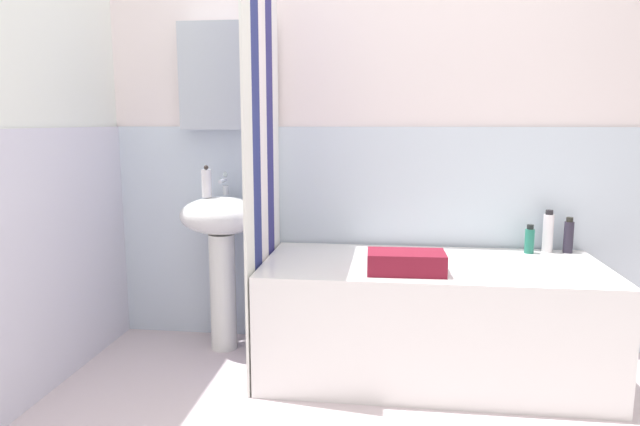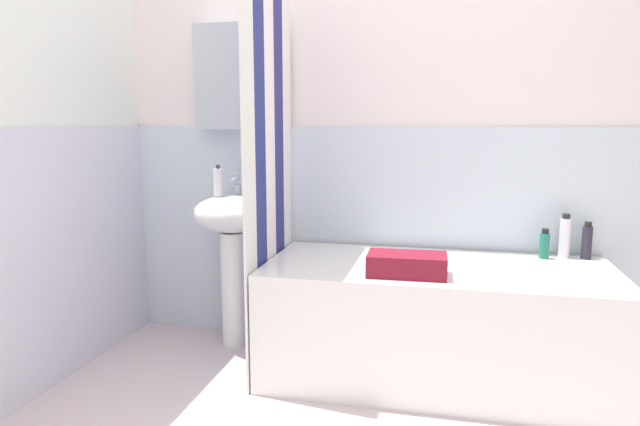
# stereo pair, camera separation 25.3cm
# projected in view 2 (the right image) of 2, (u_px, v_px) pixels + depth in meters

# --- Properties ---
(wall_back_tiled) EXTENTS (3.60, 0.18, 2.40)m
(wall_back_tiled) POSITION_uv_depth(u_px,v_px,m) (393.00, 139.00, 3.01)
(wall_back_tiled) COLOR white
(wall_back_tiled) RESTS_ON ground_plane
(wall_left_tiled) EXTENTS (0.07, 1.81, 2.40)m
(wall_left_tiled) POSITION_uv_depth(u_px,v_px,m) (24.00, 147.00, 2.47)
(wall_left_tiled) COLOR white
(wall_left_tiled) RESTS_ON ground_plane
(sink) EXTENTS (0.44, 0.34, 0.84)m
(sink) POSITION_uv_depth(u_px,v_px,m) (233.00, 237.00, 3.05)
(sink) COLOR white
(sink) RESTS_ON ground_plane
(faucet) EXTENTS (0.03, 0.12, 0.12)m
(faucet) POSITION_uv_depth(u_px,v_px,m) (237.00, 183.00, 3.09)
(faucet) COLOR silver
(faucet) RESTS_ON sink
(soap_dispenser) EXTENTS (0.05, 0.05, 0.17)m
(soap_dispenser) POSITION_uv_depth(u_px,v_px,m) (218.00, 182.00, 3.01)
(soap_dispenser) COLOR white
(soap_dispenser) RESTS_ON sink
(bathtub) EXTENTS (1.62, 0.73, 0.56)m
(bathtub) POSITION_uv_depth(u_px,v_px,m) (436.00, 323.00, 2.70)
(bathtub) COLOR white
(bathtub) RESTS_ON ground_plane
(shower_curtain) EXTENTS (0.01, 0.73, 2.00)m
(shower_curtain) POSITION_uv_depth(u_px,v_px,m) (270.00, 169.00, 2.76)
(shower_curtain) COLOR white
(shower_curtain) RESTS_ON ground_plane
(lotion_bottle) EXTENTS (0.05, 0.05, 0.19)m
(lotion_bottle) POSITION_uv_depth(u_px,v_px,m) (587.00, 242.00, 2.77)
(lotion_bottle) COLOR #2B2636
(lotion_bottle) RESTS_ON bathtub
(body_wash_bottle) EXTENTS (0.05, 0.05, 0.22)m
(body_wash_bottle) POSITION_uv_depth(u_px,v_px,m) (565.00, 237.00, 2.79)
(body_wash_bottle) COLOR white
(body_wash_bottle) RESTS_ON bathtub
(conditioner_bottle) EXTENTS (0.05, 0.05, 0.15)m
(conditioner_bottle) POSITION_uv_depth(u_px,v_px,m) (544.00, 245.00, 2.79)
(conditioner_bottle) COLOR #23745E
(conditioner_bottle) RESTS_ON bathtub
(towel_folded) EXTENTS (0.35, 0.20, 0.10)m
(towel_folded) POSITION_uv_depth(u_px,v_px,m) (407.00, 265.00, 2.48)
(towel_folded) COLOR maroon
(towel_folded) RESTS_ON bathtub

